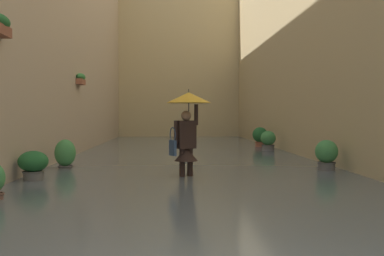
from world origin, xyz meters
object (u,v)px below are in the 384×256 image
potted_plant_far_right (33,167)px  potted_plant_mid_right (65,156)px  potted_plant_far_left (268,142)px  potted_plant_mid_left (260,137)px  person_wading (187,120)px  potted_plant_near_left (326,157)px

potted_plant_far_right → potted_plant_mid_right: potted_plant_mid_right is taller
potted_plant_far_left → potted_plant_mid_left: potted_plant_mid_left is taller
person_wading → potted_plant_near_left: bearing=-164.3°
potted_plant_far_right → potted_plant_mid_right: (-0.17, -2.13, 0.04)m
potted_plant_far_right → potted_plant_near_left: size_ratio=0.86×
potted_plant_far_right → person_wading: bearing=-170.9°
potted_plant_mid_right → person_wading: bearing=150.4°
potted_plant_far_right → potted_plant_near_left: bearing=-167.5°
potted_plant_mid_right → potted_plant_far_left: bearing=-137.5°
potted_plant_far_left → potted_plant_mid_right: potted_plant_far_left is taller
potted_plant_far_left → potted_plant_mid_right: 8.19m
person_wading → potted_plant_mid_left: (-3.25, -9.25, -0.79)m
person_wading → potted_plant_near_left: (-3.25, -0.91, -0.86)m
person_wading → potted_plant_mid_right: person_wading is taller
potted_plant_near_left → potted_plant_mid_right: 6.17m
potted_plant_far_left → potted_plant_mid_right: (6.04, 5.54, 0.00)m
person_wading → potted_plant_mid_right: size_ratio=2.27×
person_wading → potted_plant_far_left: size_ratio=2.23×
person_wading → potted_plant_far_right: bearing=9.1°
potted_plant_far_right → potted_plant_mid_left: potted_plant_mid_left is taller
potted_plant_far_right → potted_plant_mid_right: bearing=-94.5°
potted_plant_far_left → potted_plant_far_right: (6.20, 7.66, -0.04)m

